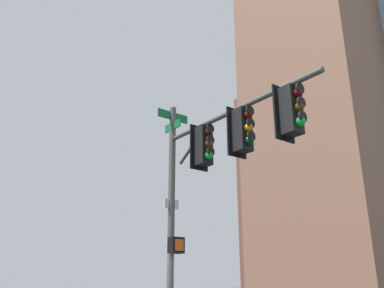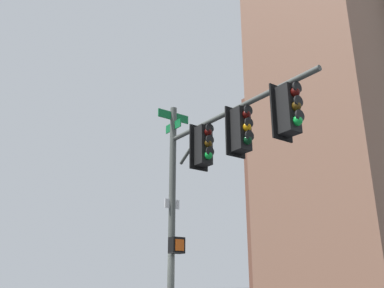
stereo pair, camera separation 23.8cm
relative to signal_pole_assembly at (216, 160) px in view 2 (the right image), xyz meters
The scene contains 3 objects.
signal_pole_assembly is the anchor object (origin of this frame).
building_brick_nearside 50.92m from the signal_pole_assembly, 150.80° to the right, with size 21.30×17.24×50.77m, color #845B47.
building_brick_midblock 54.10m from the signal_pole_assembly, 147.79° to the right, with size 23.34×14.77×28.71m, color brown.
Camera 2 is at (5.78, 9.59, 1.80)m, focal length 38.05 mm.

